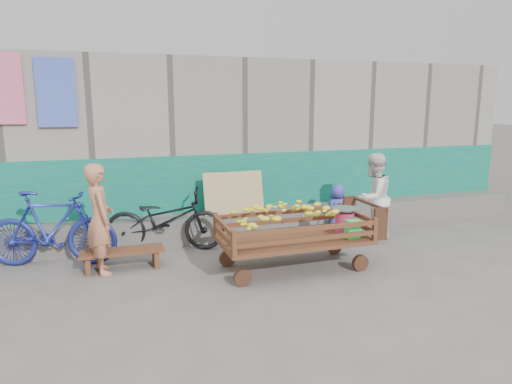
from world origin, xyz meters
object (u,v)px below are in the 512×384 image
object	(u,v)px
banana_cart	(291,224)
bench	(122,255)
woman	(373,198)
bicycle_dark	(165,220)
vendor_man	(100,219)
child	(337,210)
bicycle_blue	(52,229)

from	to	relation	value
banana_cart	bench	distance (m)	2.35
bench	woman	size ratio (longest dim) A/B	0.76
bench	bicycle_dark	bearing A→B (deg)	44.40
vendor_man	child	xyz separation A→B (m)	(3.85, 0.56, -0.30)
woman	bicycle_dark	xyz separation A→B (m)	(-3.29, 0.62, -0.25)
child	vendor_man	bearing A→B (deg)	-11.12
bench	bicycle_blue	bearing A→B (deg)	152.69
banana_cart	vendor_man	bearing A→B (deg)	164.19
child	bicycle_dark	world-z (taller)	bicycle_dark
banana_cart	bicycle_dark	xyz separation A→B (m)	(-1.51, 1.39, -0.15)
banana_cart	bicycle_blue	bearing A→B (deg)	158.81
bicycle_dark	bicycle_blue	distance (m)	1.60
vendor_man	woman	size ratio (longest dim) A/B	1.02
woman	vendor_man	bearing A→B (deg)	-21.82
woman	bicycle_blue	size ratio (longest dim) A/B	0.82
bicycle_dark	vendor_man	bearing A→B (deg)	141.74
bench	bicycle_dark	world-z (taller)	bicycle_dark
bicycle_dark	bicycle_blue	xyz separation A→B (m)	(-1.59, -0.19, 0.05)
bicycle_blue	vendor_man	bearing A→B (deg)	-113.33
bench	woman	bearing A→B (deg)	0.63
bicycle_dark	woman	bearing A→B (deg)	-85.63
banana_cart	vendor_man	xyz separation A→B (m)	(-2.45, 0.69, 0.11)
vendor_man	bicycle_blue	size ratio (longest dim) A/B	0.83
banana_cart	bench	bearing A→B (deg)	161.51
bench	vendor_man	world-z (taller)	vendor_man
banana_cart	bicycle_blue	distance (m)	3.33
banana_cart	bicycle_blue	xyz separation A→B (m)	(-3.10, 1.20, -0.10)
vendor_man	bicycle_blue	world-z (taller)	vendor_man
vendor_man	bicycle_dark	xyz separation A→B (m)	(0.94, 0.70, -0.26)
vendor_man	child	world-z (taller)	vendor_man
child	bicycle_blue	size ratio (longest dim) A/B	0.50
vendor_man	bicycle_dark	world-z (taller)	vendor_man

